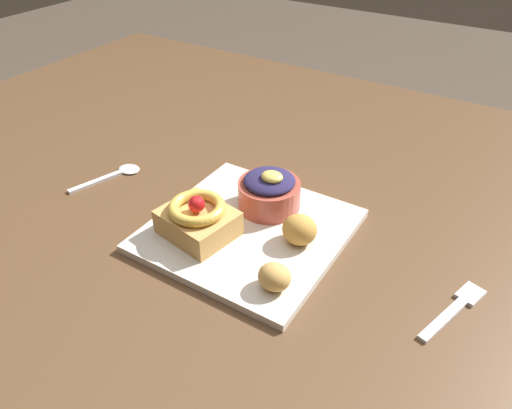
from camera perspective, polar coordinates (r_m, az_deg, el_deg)
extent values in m
cube|color=brown|center=(0.83, 0.56, 1.64)|extent=(1.56, 1.05, 0.04)
cylinder|color=brown|center=(1.68, -11.83, 5.39)|extent=(0.07, 0.07, 0.69)
cube|color=silver|center=(0.70, -0.87, -3.07)|extent=(0.26, 0.26, 0.01)
cube|color=tan|center=(0.68, -6.88, -2.14)|extent=(0.11, 0.10, 0.04)
torus|color=#E5BC4C|center=(0.66, -7.03, -0.37)|extent=(0.09, 0.09, 0.02)
sphere|color=red|center=(0.66, -7.07, 0.04)|extent=(0.02, 0.02, 0.02)
cylinder|color=#B24C3D|center=(0.73, 1.57, 1.15)|extent=(0.09, 0.09, 0.04)
ellipsoid|color=#28234C|center=(0.71, 1.60, 2.83)|extent=(0.08, 0.08, 0.02)
ellipsoid|color=#EAD666|center=(0.70, 1.92, 3.31)|extent=(0.03, 0.03, 0.01)
ellipsoid|color=tan|center=(0.60, 2.20, -8.57)|extent=(0.04, 0.04, 0.03)
ellipsoid|color=gold|center=(0.66, 5.19, -2.98)|extent=(0.05, 0.05, 0.04)
cube|color=silver|center=(0.63, 21.31, -12.60)|extent=(0.04, 0.09, 0.00)
cube|color=silver|center=(0.67, 24.07, -9.67)|extent=(0.03, 0.04, 0.00)
cube|color=silver|center=(0.86, -18.51, 2.56)|extent=(0.04, 0.09, 0.00)
ellipsoid|color=silver|center=(0.88, -14.81, 4.09)|extent=(0.04, 0.03, 0.00)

